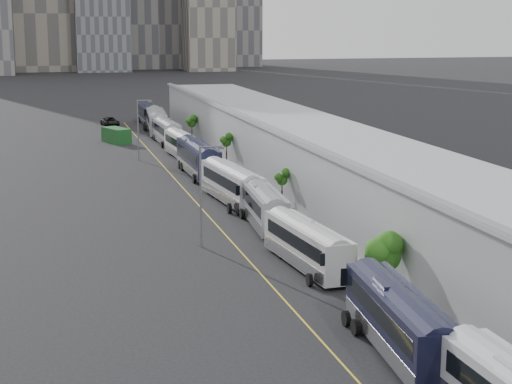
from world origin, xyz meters
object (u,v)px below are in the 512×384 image
object	(u,v)px
street_lamp_near	(203,189)
street_lamp_far	(139,125)
bus_2	(307,249)
bus_7	(166,133)
bus_3	(263,209)
bus_4	(232,187)
shipping_container	(116,135)
bus_5	(198,161)
bus_8	(157,123)
bus_6	(182,147)
bus_1	(399,327)
suv	(110,122)
bus_9	(148,116)

from	to	relation	value
street_lamp_near	street_lamp_far	size ratio (longest dim) A/B	1.04
bus_2	bus_7	xyz separation A→B (m)	(-0.27, 70.02, 0.06)
bus_7	street_lamp_far	distance (m)	16.80
bus_3	street_lamp_near	distance (m)	9.60
bus_4	street_lamp_near	xyz separation A→B (m)	(-6.11, -16.53, 3.25)
bus_7	shipping_container	size ratio (longest dim) A/B	2.28
bus_4	bus_5	size ratio (longest dim) A/B	0.96
bus_8	street_lamp_near	xyz separation A→B (m)	(-6.26, -73.96, 3.16)
bus_5	bus_7	world-z (taller)	bus_5
bus_6	street_lamp_far	xyz separation A→B (m)	(-5.79, -0.71, 3.25)
bus_4	bus_2	bearing A→B (deg)	-94.74
bus_8	bus_1	bearing A→B (deg)	-85.22
bus_2	bus_6	distance (m)	55.28
bus_8	shipping_container	world-z (taller)	bus_8
street_lamp_far	suv	size ratio (longest dim) A/B	1.47
bus_2	bus_8	xyz separation A→B (m)	(-0.08, 82.04, 0.24)
bus_6	suv	xyz separation A→B (m)	(-6.38, 39.75, -0.71)
bus_2	shipping_container	size ratio (longest dim) A/B	2.20
bus_1	street_lamp_near	size ratio (longest dim) A/B	1.55
bus_1	street_lamp_near	bearing A→B (deg)	108.57
shipping_container	bus_4	bearing A→B (deg)	-102.23
bus_4	shipping_container	size ratio (longest dim) A/B	2.41
bus_7	suv	xyz separation A→B (m)	(-6.37, 25.01, -0.79)
bus_2	suv	xyz separation A→B (m)	(-6.64, 95.03, -0.72)
bus_4	bus_9	world-z (taller)	bus_4
bus_1	street_lamp_near	xyz separation A→B (m)	(-6.11, 25.50, 3.29)
bus_3	bus_5	size ratio (longest dim) A/B	0.89
bus_2	bus_6	size ratio (longest dim) A/B	1.01
bus_7	shipping_container	bearing A→B (deg)	158.66
bus_3	bus_5	xyz separation A→B (m)	(-0.92, 27.24, 0.20)
bus_5	street_lamp_far	bearing A→B (deg)	111.75
bus_1	bus_8	world-z (taller)	bus_8
bus_2	bus_8	bearing A→B (deg)	85.07
bus_7	bus_9	world-z (taller)	bus_7
bus_7	street_lamp_far	xyz separation A→B (m)	(-5.78, -15.46, 3.18)
street_lamp_far	bus_3	bearing A→B (deg)	-81.05
bus_8	suv	bearing A→B (deg)	121.68
bus_4	street_lamp_far	xyz separation A→B (m)	(-5.82, 29.96, 3.11)
bus_9	street_lamp_far	world-z (taller)	street_lamp_far
bus_5	street_lamp_near	size ratio (longest dim) A/B	1.67
bus_2	bus_9	distance (m)	96.32
street_lamp_near	suv	distance (m)	87.05
bus_6	suv	size ratio (longest dim) A/B	2.19
bus_7	shipping_container	xyz separation A→B (m)	(-7.30, 2.63, -0.40)
bus_2	suv	world-z (taller)	bus_2
bus_3	suv	size ratio (longest dim) A/B	2.27
bus_7	suv	distance (m)	25.82
bus_6	street_lamp_near	bearing A→B (deg)	-100.61
bus_7	suv	size ratio (longest dim) A/B	2.29
street_lamp_near	shipping_container	xyz separation A→B (m)	(-1.23, 64.58, -3.73)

